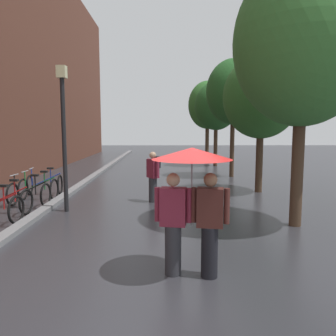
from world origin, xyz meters
TOP-DOWN VIEW (x-y plane):
  - ground_plane at (0.00, 0.00)m, footprint 80.00×80.00m
  - kerb_strip at (-3.20, 10.00)m, footprint 0.30×36.00m
  - street_tree_0 at (3.24, 2.73)m, footprint 3.12×3.12m
  - street_tree_1 at (3.55, 6.98)m, footprint 2.69×2.69m
  - street_tree_2 at (3.34, 10.83)m, footprint 2.51×2.51m
  - street_tree_3 at (3.26, 15.45)m, footprint 2.59×2.59m
  - street_tree_4 at (3.23, 19.35)m, footprint 2.76×2.76m
  - parked_bicycle_1 at (-4.07, 3.88)m, footprint 1.16×0.83m
  - parked_bicycle_2 at (-3.88, 4.81)m, footprint 1.14×0.79m
  - parked_bicycle_3 at (-3.90, 5.64)m, footprint 1.12×0.76m
  - parked_bicycle_4 at (-4.01, 6.51)m, footprint 1.14×0.79m
  - couple_under_umbrella at (0.55, 0.03)m, footprint 1.24×1.24m
  - street_lamp_post at (-2.60, 4.18)m, footprint 0.24×0.24m
  - pedestrian_walking_midground at (-0.22, 5.36)m, footprint 0.45×0.50m

SIDE VIEW (x-z plane):
  - ground_plane at x=0.00m, z-range 0.00..0.00m
  - kerb_strip at x=-3.20m, z-range 0.00..0.12m
  - parked_bicycle_1 at x=-4.07m, z-range -0.10..0.86m
  - parked_bicycle_2 at x=-3.88m, z-range -0.10..0.86m
  - parked_bicycle_3 at x=-3.90m, z-range -0.10..0.86m
  - parked_bicycle_4 at x=-4.01m, z-range -0.10..0.86m
  - pedestrian_walking_midground at x=-0.22m, z-range 0.06..1.63m
  - couple_under_umbrella at x=0.55m, z-range 0.40..2.41m
  - street_lamp_post at x=-2.60m, z-range 0.35..4.31m
  - street_tree_1 at x=3.55m, z-range 0.95..5.82m
  - street_tree_3 at x=3.26m, z-range 1.07..6.14m
  - street_tree_4 at x=3.23m, z-range 1.10..6.75m
  - street_tree_2 at x=3.34m, z-range 1.21..6.70m
  - street_tree_0 at x=3.24m, z-range 1.15..7.25m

